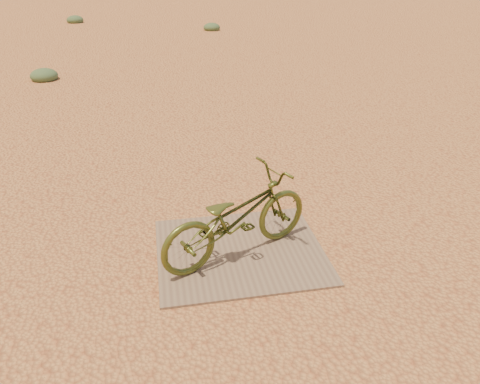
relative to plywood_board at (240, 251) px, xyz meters
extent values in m
plane|color=tan|center=(0.04, 0.26, -0.01)|extent=(120.00, 120.00, 0.00)
cube|color=#745F4E|center=(0.00, 0.00, 0.00)|extent=(1.49, 1.29, 0.02)
imported|color=#47521E|center=(-0.04, -0.06, 0.40)|extent=(1.54, 1.06, 0.77)
ellipsoid|color=#495F3F|center=(-2.87, 6.92, -0.01)|extent=(0.56, 0.56, 0.31)
ellipsoid|color=#495F3F|center=(1.46, 12.94, -0.01)|extent=(0.56, 0.56, 0.31)
ellipsoid|color=#495F3F|center=(-3.29, 15.66, -0.01)|extent=(0.60, 0.60, 0.33)
camera|label=1|loc=(-0.65, -3.45, 2.44)|focal=35.00mm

